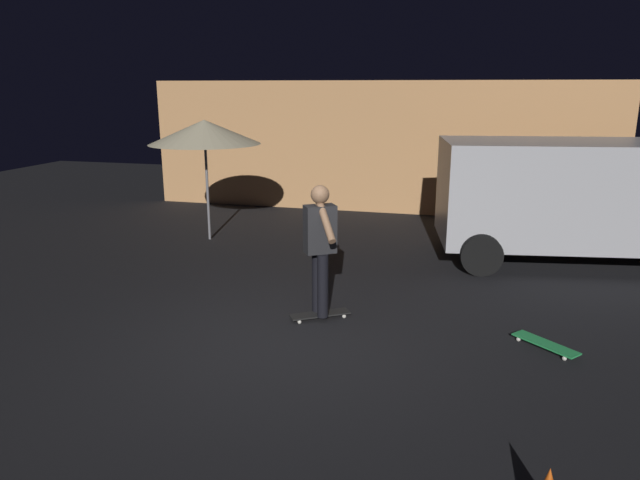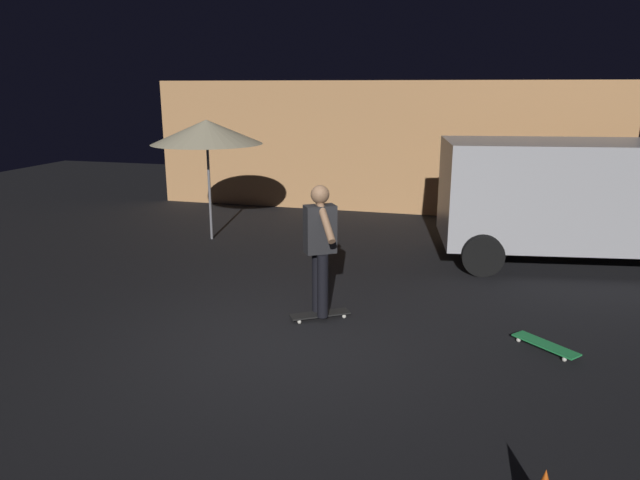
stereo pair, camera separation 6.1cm
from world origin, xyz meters
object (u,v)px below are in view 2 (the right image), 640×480
at_px(parked_van, 584,194).
at_px(skateboard_spare, 545,345).
at_px(skateboard_ridden, 320,314).
at_px(patio_umbrella, 207,132).
at_px(skater, 320,241).

relative_size(parked_van, skateboard_spare, 6.72).
bearing_deg(skateboard_spare, skateboard_ridden, 175.63).
relative_size(patio_umbrella, skater, 1.38).
xyz_separation_m(skateboard_ridden, skateboard_spare, (2.72, -0.21, 0.00)).
bearing_deg(patio_umbrella, skateboard_ridden, -47.00).
xyz_separation_m(patio_umbrella, skateboard_spare, (5.83, -3.54, -2.02)).
relative_size(patio_umbrella, skateboard_spare, 3.19).
bearing_deg(skateboard_ridden, parked_van, 45.44).
bearing_deg(patio_umbrella, skateboard_spare, -31.30).
bearing_deg(parked_van, patio_umbrella, -177.40).
bearing_deg(skateboard_spare, parked_van, 77.27).
bearing_deg(skater, skateboard_spare, -4.37).
bearing_deg(parked_van, skateboard_ridden, -134.56).
xyz_separation_m(patio_umbrella, skater, (3.11, -3.34, -1.04)).
bearing_deg(skateboard_ridden, skater, 180.00).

